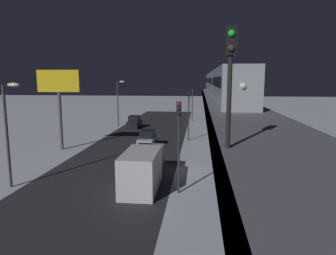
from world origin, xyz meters
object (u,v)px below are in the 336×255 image
(rail_signal, at_px, (230,67))
(sedan_black, at_px, (134,123))
(subway_train, at_px, (219,83))
(commercial_billboard, at_px, (59,89))
(traffic_light_near, at_px, (179,134))
(box_truck, at_px, (144,168))
(traffic_light_far, at_px, (192,99))
(sedan_silver, at_px, (147,140))
(traffic_light_mid, at_px, (189,108))

(rail_signal, height_order, sedan_black, rail_signal)
(subway_train, relative_size, rail_signal, 13.87)
(rail_signal, relative_size, commercial_billboard, 0.45)
(sedan_black, height_order, traffic_light_near, traffic_light_near)
(box_truck, relative_size, traffic_light_far, 1.16)
(box_truck, height_order, commercial_billboard, commercial_billboard)
(sedan_silver, xyz_separation_m, traffic_light_far, (-4.70, -22.66, 3.41))
(rail_signal, relative_size, box_truck, 0.54)
(sedan_silver, xyz_separation_m, traffic_light_mid, (-4.70, -4.07, 3.41))
(traffic_light_mid, bearing_deg, traffic_light_far, -90.00)
(box_truck, bearing_deg, rail_signal, 114.05)
(box_truck, bearing_deg, sedan_black, -76.28)
(traffic_light_far, xyz_separation_m, commercial_billboard, (14.14, 25.09, 2.63))
(rail_signal, xyz_separation_m, traffic_light_near, (2.36, -9.96, -4.08))
(subway_train, distance_m, commercial_billboard, 25.21)
(subway_train, distance_m, sedan_black, 15.17)
(box_truck, height_order, traffic_light_near, traffic_light_near)
(sedan_silver, relative_size, traffic_light_near, 0.66)
(sedan_silver, bearing_deg, rail_signal, -73.91)
(sedan_silver, xyz_separation_m, box_truck, (-2.00, 13.14, 0.56))
(subway_train, height_order, sedan_black, subway_train)
(traffic_light_near, bearing_deg, commercial_billboard, -40.49)
(sedan_silver, distance_m, traffic_light_mid, 7.09)
(sedan_silver, relative_size, commercial_billboard, 0.47)
(sedan_black, relative_size, box_truck, 0.57)
(sedan_silver, relative_size, sedan_black, 1.00)
(sedan_silver, xyz_separation_m, commercial_billboard, (9.44, 2.44, 6.04))
(traffic_light_near, distance_m, traffic_light_mid, 18.58)
(sedan_silver, distance_m, traffic_light_near, 15.63)
(traffic_light_mid, xyz_separation_m, commercial_billboard, (14.14, 6.51, 2.63))
(sedan_silver, relative_size, traffic_light_far, 0.66)
(sedan_black, xyz_separation_m, traffic_light_near, (-9.30, 28.41, 3.40))
(traffic_light_far, bearing_deg, commercial_billboard, 60.60)
(traffic_light_near, bearing_deg, rail_signal, 103.32)
(traffic_light_mid, bearing_deg, commercial_billboard, 24.73)
(traffic_light_mid, height_order, commercial_billboard, commercial_billboard)
(sedan_silver, distance_m, sedan_black, 14.64)
(subway_train, xyz_separation_m, rail_signal, (2.02, 39.13, 0.95))
(traffic_light_near, bearing_deg, traffic_light_mid, -90.00)
(sedan_silver, distance_m, commercial_billboard, 11.47)
(subway_train, height_order, traffic_light_near, subway_train)
(traffic_light_far, relative_size, commercial_billboard, 0.72)
(sedan_black, distance_m, traffic_light_near, 30.08)
(traffic_light_mid, bearing_deg, sedan_black, -46.56)
(box_truck, height_order, traffic_light_mid, traffic_light_mid)
(rail_signal, distance_m, sedan_black, 40.79)
(traffic_light_mid, bearing_deg, sedan_silver, 40.91)
(sedan_black, relative_size, commercial_billboard, 0.48)
(sedan_silver, height_order, commercial_billboard, commercial_billboard)
(rail_signal, xyz_separation_m, commercial_billboard, (16.50, -22.03, -1.45))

